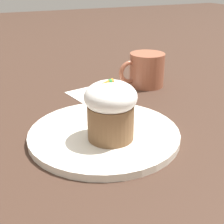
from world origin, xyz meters
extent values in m
plane|color=#3D281E|center=(0.00, 0.00, 0.00)|extent=(4.00, 4.00, 0.00)
cylinder|color=white|center=(0.00, 0.00, 0.01)|extent=(0.26, 0.26, 0.01)
cylinder|color=brown|center=(0.00, 0.03, 0.04)|extent=(0.08, 0.08, 0.06)
ellipsoid|color=white|center=(0.00, 0.03, 0.09)|extent=(0.08, 0.08, 0.05)
cone|color=orange|center=(0.01, 0.03, 0.11)|extent=(0.02, 0.01, 0.01)
sphere|color=green|center=(0.00, 0.03, 0.11)|extent=(0.01, 0.01, 0.01)
cube|color=#B7B7BC|center=(-0.02, -0.08, 0.01)|extent=(0.01, 0.08, 0.00)
ellipsoid|color=#B7B7BC|center=(-0.01, -0.03, 0.02)|extent=(0.03, 0.04, 0.01)
cylinder|color=#9E563D|center=(-0.21, -0.20, 0.04)|extent=(0.09, 0.09, 0.08)
torus|color=#9E563D|center=(-0.16, -0.20, 0.04)|extent=(0.06, 0.01, 0.06)
cube|color=white|center=(-0.08, -0.20, 0.00)|extent=(0.14, 0.13, 0.00)
camera|label=1|loc=(0.19, 0.44, 0.26)|focal=50.00mm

